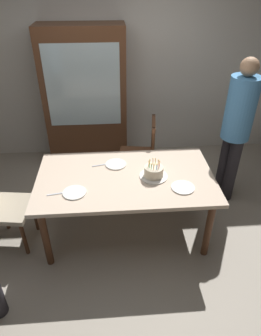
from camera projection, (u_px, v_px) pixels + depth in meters
The scene contains 12 objects.
ground at pixel (126, 229), 3.36m from camera, with size 6.40×6.40×0.00m, color #9E9384.
back_wall at pixel (117, 67), 4.17m from camera, with size 6.40×0.10×2.60m, color beige.
dining_table at pixel (126, 183), 3.00m from camera, with size 1.76×1.00×0.73m.
birthday_cake at pixel (154, 172), 2.93m from camera, with size 0.28×0.28×0.18m.
plate_near_celebrant at pixel (74, 192), 2.74m from camera, with size 0.22×0.22×0.01m, color white.
plate_far_side at pixel (116, 164), 3.13m from camera, with size 0.22×0.22×0.01m, color white.
plate_near_guest at pixel (183, 187), 2.80m from camera, with size 0.22×0.22×0.01m, color white.
fork_near_celebrant at pixel (57, 194), 2.73m from camera, with size 0.18×0.02×0.01m, color silver.
fork_far_side at pixel (101, 165), 3.13m from camera, with size 0.18×0.02×0.01m, color silver.
chair_spindle_back at pixel (139, 156), 3.79m from camera, with size 0.50×0.50×0.95m.
person_guest at pixel (237, 125), 3.33m from camera, with size 0.32×0.32×1.72m.
china_cabinet at pixel (86, 99), 4.09m from camera, with size 1.10×0.45×1.90m.
Camera 1 is at (-0.13, -2.41, 2.44)m, focal length 31.89 mm.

